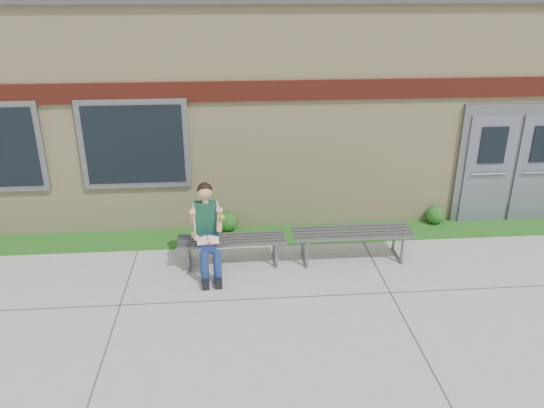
{
  "coord_description": "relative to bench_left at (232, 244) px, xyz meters",
  "views": [
    {
      "loc": [
        -1.35,
        -6.17,
        4.31
      ],
      "look_at": [
        -0.69,
        1.7,
        1.01
      ],
      "focal_mm": 35.0,
      "sensor_mm": 36.0,
      "label": 1
    }
  ],
  "objects": [
    {
      "name": "grass_strip",
      "position": [
        1.36,
        0.99,
        -0.34
      ],
      "size": [
        16.0,
        0.8,
        0.02
      ],
      "primitive_type": "cube",
      "color": "#1D5416",
      "rests_on": "ground"
    },
    {
      "name": "bench_left",
      "position": [
        0.0,
        0.0,
        0.0
      ],
      "size": [
        1.78,
        0.53,
        0.46
      ],
      "rotation": [
        0.0,
        0.0,
        0.02
      ],
      "color": "slate",
      "rests_on": "ground"
    },
    {
      "name": "shrub_east",
      "position": [
        3.92,
        1.24,
        -0.16
      ],
      "size": [
        0.35,
        0.35,
        0.35
      ],
      "primitive_type": "sphere",
      "color": "#1D5416",
      "rests_on": "grass_strip"
    },
    {
      "name": "school_building",
      "position": [
        1.36,
        4.37,
        1.75
      ],
      "size": [
        16.2,
        6.22,
        4.2
      ],
      "color": "beige",
      "rests_on": "ground"
    },
    {
      "name": "girl",
      "position": [
        -0.38,
        -0.22,
        0.4
      ],
      "size": [
        0.56,
        0.92,
        1.47
      ],
      "rotation": [
        0.0,
        0.0,
        0.08
      ],
      "color": "navy",
      "rests_on": "ground"
    },
    {
      "name": "ground",
      "position": [
        1.36,
        -1.61,
        -0.35
      ],
      "size": [
        80.0,
        80.0,
        0.0
      ],
      "primitive_type": "plane",
      "color": "#9E9E99",
      "rests_on": "ground"
    },
    {
      "name": "bench_right",
      "position": [
        2.0,
        0.0,
        0.04
      ],
      "size": [
        1.99,
        0.55,
        0.52
      ],
      "rotation": [
        0.0,
        0.0,
        -0.0
      ],
      "color": "slate",
      "rests_on": "ground"
    },
    {
      "name": "shrub_mid",
      "position": [
        -0.06,
        1.24,
        -0.15
      ],
      "size": [
        0.36,
        0.36,
        0.36
      ],
      "primitive_type": "sphere",
      "color": "#1D5416",
      "rests_on": "grass_strip"
    }
  ]
}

